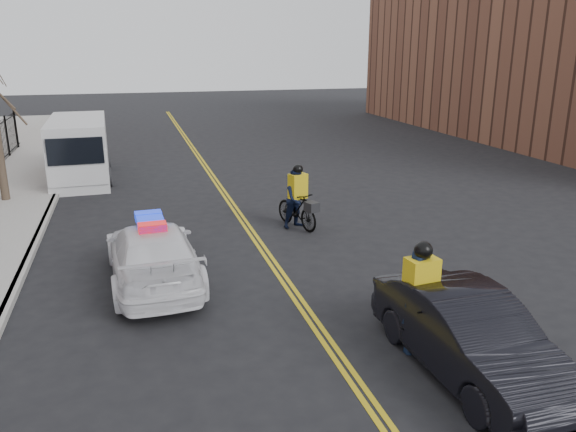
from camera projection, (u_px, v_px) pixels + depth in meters
The scene contains 10 objects.
ground at pixel (294, 294), 12.50m from camera, with size 120.00×120.00×0.00m, color black.
center_line_left at pixel (228, 202), 19.84m from camera, with size 0.10×60.00×0.01m, color gold.
center_line_right at pixel (233, 202), 19.88m from camera, with size 0.10×60.00×0.01m, color gold.
curb at pixel (48, 213), 18.28m from camera, with size 0.20×60.00×0.15m, color #97958F.
building_across at pixel (564, 43), 33.22m from camera, with size 12.00×30.00×11.00m, color brown.
police_cruiser at pixel (153, 253), 12.95m from camera, with size 2.22×4.94×1.57m.
dark_sedan at pixel (469, 336), 9.26m from camera, with size 1.50×4.30×1.42m, color black.
cargo_van at pixel (79, 151), 22.87m from camera, with size 2.46×6.01×2.49m.
cyclist_near at pixel (419, 314), 9.95m from camera, with size 0.98×2.21×2.10m.
cyclist_far at pixel (298, 203), 16.89m from camera, with size 1.15×2.00×1.95m.
Camera 1 is at (-3.25, -10.99, 5.28)m, focal length 35.00 mm.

